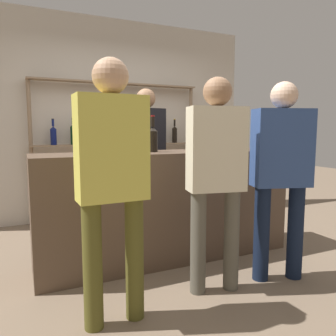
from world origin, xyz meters
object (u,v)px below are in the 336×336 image
Objects in this scene: server_behind_counter at (146,149)px; counter_bottle_2 at (256,136)px; counter_bottle_0 at (153,138)px; customer_right at (281,167)px; customer_left at (112,172)px; ice_bucket at (226,139)px; customer_center at (216,168)px; cork_jar at (132,146)px; counter_bottle_1 at (78,141)px.

counter_bottle_2 is at bearing 37.90° from server_behind_counter.
customer_right reaches higher than counter_bottle_0.
customer_right is at bearing -89.53° from customer_left.
counter_bottle_0 reaches higher than ice_bucket.
counter_bottle_0 is 0.93× the size of counter_bottle_2.
customer_center reaches higher than counter_bottle_2.
cork_jar is (-1.42, -0.09, -0.07)m from counter_bottle_2.
server_behind_counter is at bearing 10.19° from customer_center.
customer_left is (-0.37, -0.74, -0.12)m from cork_jar.
server_behind_counter reaches higher than ice_bucket.
cork_jar is 0.09× the size of customer_center.
counter_bottle_1 is 1.67m from customer_right.
counter_bottle_2 reaches higher than counter_bottle_0.
customer_center is at bearing -143.12° from counter_bottle_2.
cork_jar is 0.80m from customer_center.
customer_left is at bearing -148.32° from ice_bucket.
cork_jar is 0.83m from customer_left.
customer_right is 1.43m from customer_left.
customer_right is at bearing -82.85° from customer_center.
customer_left is at bearing -125.44° from counter_bottle_0.
counter_bottle_2 is 2.55× the size of cork_jar.
customer_right reaches higher than ice_bucket.
customer_left is at bearing -155.28° from counter_bottle_2.
counter_bottle_1 is 0.18× the size of server_behind_counter.
customer_center is (0.46, -0.64, -0.15)m from cork_jar.
counter_bottle_0 is 0.20× the size of server_behind_counter.
counter_bottle_0 is 0.72m from counter_bottle_1.
counter_bottle_0 is at bearing -37.31° from customer_left.
counter_bottle_1 is (-0.71, -0.15, -0.01)m from counter_bottle_0.
customer_center reaches higher than cork_jar.
cork_jar is at bearing -37.03° from server_behind_counter.
ice_bucket is 0.14× the size of customer_right.
customer_left is at bearing -36.81° from server_behind_counter.
counter_bottle_0 is at bearing 28.77° from cork_jar.
counter_bottle_0 is at bearing 11.60° from counter_bottle_1.
counter_bottle_1 is at bearing -173.84° from ice_bucket.
customer_left is at bearing -83.30° from counter_bottle_1.
counter_bottle_1 reaches higher than cork_jar.
customer_left is (-0.86, -1.68, -0.03)m from server_behind_counter.
counter_bottle_1 is at bearing 83.45° from customer_right.
counter_bottle_0 is 0.29m from cork_jar.
server_behind_counter is at bearing -28.94° from customer_left.
counter_bottle_0 is 0.21× the size of customer_right.
cork_jar is at bearing -176.43° from counter_bottle_2.
customer_center is (-0.62, -0.79, -0.19)m from ice_bucket.
ice_bucket is 1.71m from customer_left.
customer_center is (0.91, -0.63, -0.20)m from counter_bottle_1.
server_behind_counter is at bearing 45.18° from counter_bottle_1.
server_behind_counter is 1.89m from customer_left.
cork_jar is 1.27m from customer_right.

